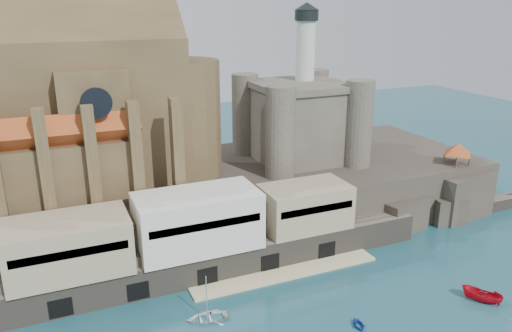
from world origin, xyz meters
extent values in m
cube|color=#2A2520|center=(0.00, 40.00, 5.00)|extent=(100.00, 34.00, 10.00)
cube|color=#2A2520|center=(-22.00, 23.50, 3.00)|extent=(9.00, 5.00, 6.00)
cube|color=#2A2520|center=(-5.00, 23.50, 3.00)|extent=(9.00, 5.00, 6.00)
cube|color=#2A2520|center=(12.00, 23.50, 3.00)|extent=(9.00, 5.00, 6.00)
cube|color=#2A2520|center=(28.00, 23.50, 3.00)|extent=(9.00, 5.00, 6.00)
cube|color=#5C5549|center=(-8.00, 22.50, 2.25)|extent=(70.00, 6.00, 4.50)
cube|color=#CABA86|center=(2.00, 18.00, 0.15)|extent=(30.00, 4.00, 0.40)
cube|color=black|center=(-30.00, 19.60, 1.60)|extent=(3.00, 0.40, 2.60)
cube|color=black|center=(-20.00, 19.60, 1.60)|extent=(3.00, 0.40, 2.60)
cube|color=black|center=(-10.00, 19.60, 1.60)|extent=(3.00, 0.40, 2.60)
cube|color=black|center=(0.00, 19.60, 1.60)|extent=(3.00, 0.40, 2.60)
cube|color=black|center=(10.00, 19.60, 1.60)|extent=(3.00, 0.40, 2.60)
cube|color=#9A8968|center=(-28.00, 23.50, 8.25)|extent=(16.00, 9.00, 7.50)
cube|color=silver|center=(-10.00, 23.50, 8.75)|extent=(18.00, 9.00, 8.50)
cube|color=#9A8968|center=(8.00, 23.50, 8.00)|extent=(14.00, 8.00, 7.00)
cube|color=#4B3B23|center=(-26.00, 42.00, 22.00)|extent=(38.00, 14.00, 24.00)
cube|color=#4B3B23|center=(-26.00, 42.00, 34.00)|extent=(38.00, 13.01, 13.01)
cylinder|color=#4B3B23|center=(-7.00, 42.00, 20.00)|extent=(14.00, 14.00, 20.00)
cube|color=#4B3B23|center=(-22.00, 42.00, 20.00)|extent=(10.00, 20.00, 20.00)
cube|color=#4B3B23|center=(-30.00, 32.50, 15.00)|extent=(28.00, 5.00, 10.00)
cube|color=#4B3B23|center=(-30.00, 51.50, 15.00)|extent=(28.00, 5.00, 10.00)
cube|color=#A3421C|center=(-30.00, 32.50, 21.60)|extent=(28.00, 5.66, 5.66)
cube|color=#A3421C|center=(-30.00, 51.50, 21.60)|extent=(28.00, 5.66, 5.66)
cylinder|color=black|center=(-22.00, 29.95, 26.00)|extent=(4.40, 0.30, 4.40)
cube|color=#4B3B23|center=(-29.60, 29.50, 18.00)|extent=(1.60, 2.20, 16.00)
cube|color=#4B3B23|center=(-23.40, 29.50, 18.00)|extent=(1.60, 2.20, 16.00)
cube|color=#4B3B23|center=(-17.20, 29.50, 18.00)|extent=(1.60, 2.20, 16.00)
cube|color=#4B3B23|center=(-11.00, 29.50, 18.00)|extent=(1.60, 2.20, 16.00)
cube|color=#4B453A|center=(16.00, 41.00, 17.00)|extent=(16.00, 16.00, 14.00)
cube|color=#4B453A|center=(16.00, 41.00, 24.40)|extent=(17.00, 17.00, 1.20)
cylinder|color=#4B453A|center=(8.00, 33.00, 18.00)|extent=(5.20, 5.20, 16.00)
cylinder|color=#4B453A|center=(24.00, 33.00, 18.00)|extent=(5.20, 5.20, 16.00)
cylinder|color=#4B453A|center=(8.00, 49.00, 18.00)|extent=(5.20, 5.20, 16.00)
cylinder|color=#4B453A|center=(24.00, 49.00, 18.00)|extent=(5.20, 5.20, 16.00)
cylinder|color=beige|center=(18.00, 43.00, 30.00)|extent=(3.60, 3.60, 12.00)
cylinder|color=black|center=(18.00, 43.00, 37.00)|extent=(4.40, 4.40, 2.00)
cone|color=black|center=(18.00, 43.00, 38.60)|extent=(4.60, 4.60, 1.40)
cube|color=#2A2520|center=(42.00, 26.00, 4.35)|extent=(12.00, 10.00, 8.70)
cube|color=#2A2520|center=(38.00, 23.00, 2.50)|extent=(6.00, 5.00, 5.00)
cube|color=#2A2520|center=(47.00, 28.00, 3.00)|extent=(5.00, 4.00, 6.00)
cube|color=#4B3B23|center=(42.00, 26.00, 8.85)|extent=(4.20, 4.20, 0.30)
cylinder|color=#4B3B23|center=(40.40, 24.40, 10.30)|extent=(0.36, 0.36, 3.20)
cylinder|color=#4B3B23|center=(43.60, 24.40, 10.30)|extent=(0.36, 0.36, 3.20)
cylinder|color=#4B3B23|center=(40.40, 27.60, 10.30)|extent=(0.36, 0.36, 3.20)
cylinder|color=#4B3B23|center=(43.60, 27.60, 10.30)|extent=(0.36, 0.36, 3.20)
pyramid|color=#A3421C|center=(42.00, 26.00, 13.00)|extent=(6.40, 6.40, 2.20)
imported|color=#B40917|center=(23.51, 0.75, 0.00)|extent=(2.85, 2.86, 5.37)
imported|color=white|center=(-12.59, 11.81, 0.00)|extent=(1.66, 4.03, 5.47)
imported|color=#112C9D|center=(4.62, 2.70, 0.00)|extent=(2.56, 1.80, 2.73)
camera|label=1|loc=(-28.75, -41.60, 39.47)|focal=35.00mm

